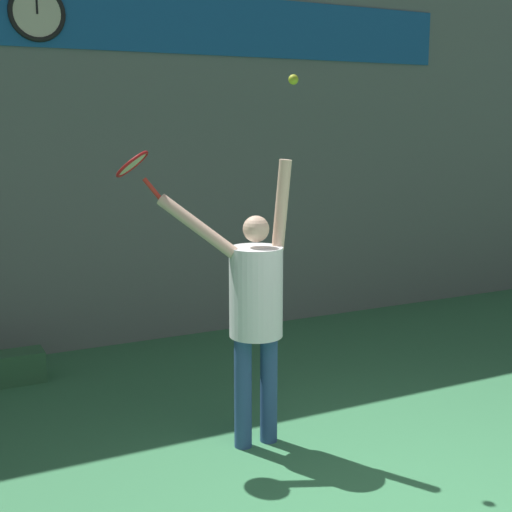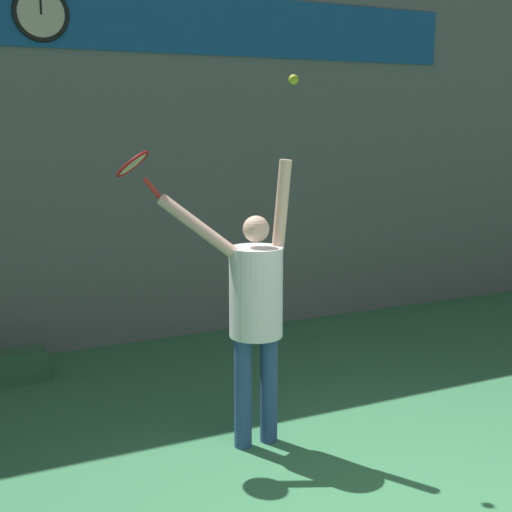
{
  "view_description": "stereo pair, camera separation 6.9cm",
  "coord_description": "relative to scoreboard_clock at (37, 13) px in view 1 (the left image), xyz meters",
  "views": [
    {
      "loc": [
        -2.67,
        -2.59,
        2.37
      ],
      "look_at": [
        -0.41,
        1.89,
        1.44
      ],
      "focal_mm": 50.0,
      "sensor_mm": 36.0,
      "label": 1
    },
    {
      "loc": [
        -2.6,
        -2.62,
        2.37
      ],
      "look_at": [
        -0.41,
        1.89,
        1.44
      ],
      "focal_mm": 50.0,
      "sensor_mm": 36.0,
      "label": 2
    }
  ],
  "objects": [
    {
      "name": "scoreboard_clock",
      "position": [
        0.0,
        0.0,
        0.0
      ],
      "size": [
        0.54,
        0.05,
        0.54
      ],
      "color": "beige"
    },
    {
      "name": "sponsor_banner",
      "position": [
        1.34,
        0.02,
        -0.0
      ],
      "size": [
        6.92,
        0.02,
        0.63
      ],
      "color": "#195B9E"
    },
    {
      "name": "tennis_player",
      "position": [
        0.92,
        -2.83,
        -2.33
      ],
      "size": [
        0.92,
        0.58,
        2.12
      ],
      "color": "#2D4C7F",
      "rests_on": "ground_plane"
    },
    {
      "name": "tennis_racket",
      "position": [
        0.18,
        -2.39,
        -1.34
      ],
      "size": [
        0.36,
        0.37,
        0.35
      ],
      "color": "red"
    },
    {
      "name": "back_wall",
      "position": [
        1.34,
        0.08,
        -0.91
      ],
      "size": [
        18.0,
        0.1,
        5.0
      ],
      "color": "slate",
      "rests_on": "ground_plane"
    },
    {
      "name": "tennis_ball",
      "position": [
        1.19,
        -2.88,
        -0.74
      ],
      "size": [
        0.07,
        0.07,
        0.07
      ],
      "color": "#CCDB2D"
    }
  ]
}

